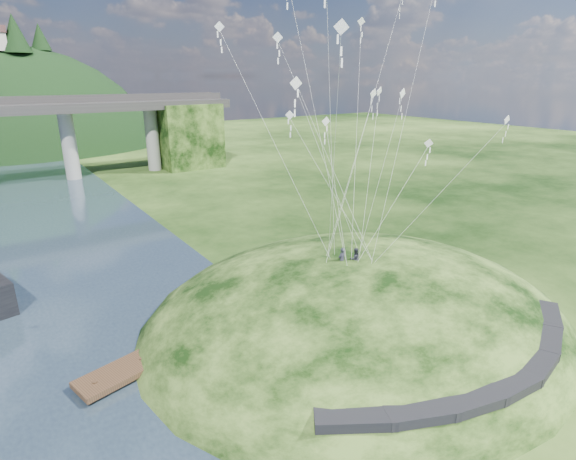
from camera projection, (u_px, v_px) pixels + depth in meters
ground at (289, 362)px, 30.35m from camera, size 320.00×320.00×0.00m
grass_hill at (356, 332)px, 36.67m from camera, size 36.00×32.00×13.00m
footpath at (490, 372)px, 26.05m from camera, size 22.29×5.84×0.83m
wooden_dock at (182, 341)px, 31.92m from camera, size 15.07×5.90×1.07m
kite_flyers at (350, 248)px, 34.24m from camera, size 1.87×1.22×1.97m
kite_swarm at (349, 64)px, 33.22m from camera, size 18.17×15.27×13.69m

